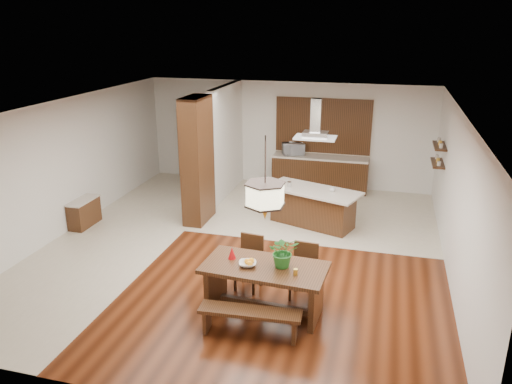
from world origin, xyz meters
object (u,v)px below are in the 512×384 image
(dining_table, at_px, (265,278))
(kitchen_island, at_px, (313,207))
(fruit_bowl, at_px, (248,264))
(dining_chair_right, at_px, (303,272))
(island_cup, at_px, (333,189))
(microwave, at_px, (293,149))
(pendant_lantern, at_px, (265,179))
(dining_bench, at_px, (250,323))
(foliage_plant, at_px, (284,251))
(range_hood, at_px, (316,119))
(hallway_console, at_px, (84,213))
(dining_chair_left, at_px, (248,264))

(dining_table, xyz_separation_m, kitchen_island, (0.18, 3.78, -0.15))
(fruit_bowl, height_order, kitchen_island, fruit_bowl)
(fruit_bowl, bearing_deg, dining_chair_right, 39.00)
(island_cup, height_order, microwave, microwave)
(pendant_lantern, bearing_deg, dining_bench, -93.53)
(pendant_lantern, relative_size, kitchen_island, 0.57)
(foliage_plant, bearing_deg, kitchen_island, 91.64)
(dining_bench, distance_m, range_hood, 5.02)
(dining_chair_right, distance_m, pendant_lantern, 1.93)
(kitchen_island, bearing_deg, dining_bench, -73.65)
(hallway_console, relative_size, dining_chair_right, 0.93)
(dining_bench, xyz_separation_m, pendant_lantern, (0.04, 0.70, 2.03))
(hallway_console, relative_size, microwave, 1.54)
(hallway_console, distance_m, kitchen_island, 5.21)
(pendant_lantern, xyz_separation_m, fruit_bowl, (-0.26, -0.07, -1.40))
(dining_chair_left, bearing_deg, pendant_lantern, -47.39)
(dining_chair_right, distance_m, kitchen_island, 3.23)
(dining_chair_left, distance_m, dining_chair_right, 0.97)
(dining_bench, distance_m, microwave, 7.17)
(dining_table, distance_m, fruit_bowl, 0.36)
(dining_chair_left, height_order, microwave, microwave)
(fruit_bowl, bearing_deg, dining_chair_left, 105.39)
(hallway_console, height_order, dining_chair_right, dining_chair_right)
(foliage_plant, distance_m, kitchen_island, 3.78)
(hallway_console, relative_size, kitchen_island, 0.38)
(fruit_bowl, height_order, range_hood, range_hood)
(foliage_plant, height_order, fruit_bowl, foliage_plant)
(dining_chair_right, xyz_separation_m, kitchen_island, (-0.34, 3.22, -0.03))
(foliage_plant, bearing_deg, pendant_lantern, -168.84)
(range_hood, relative_size, microwave, 1.57)
(hallway_console, distance_m, range_hood, 5.64)
(kitchen_island, height_order, island_cup, island_cup)
(dining_bench, bearing_deg, dining_chair_right, 65.92)
(dining_bench, distance_m, foliage_plant, 1.19)
(foliage_plant, relative_size, island_cup, 4.15)
(dining_chair_left, xyz_separation_m, dining_chair_right, (0.97, -0.06, -0.01))
(kitchen_island, bearing_deg, range_hood, 109.21)
(range_hood, height_order, island_cup, range_hood)
(dining_chair_left, relative_size, microwave, 1.68)
(dining_table, bearing_deg, hallway_console, 153.82)
(dining_chair_left, distance_m, kitchen_island, 3.22)
(hallway_console, height_order, dining_table, dining_table)
(fruit_bowl, xyz_separation_m, kitchen_island, (0.44, 3.85, -0.40))
(pendant_lantern, height_order, kitchen_island, pendant_lantern)
(hallway_console, distance_m, dining_bench, 5.70)
(kitchen_island, bearing_deg, microwave, 129.67)
(fruit_bowl, relative_size, range_hood, 0.30)
(dining_bench, relative_size, foliage_plant, 2.94)
(dining_chair_right, bearing_deg, fruit_bowl, -136.44)
(dining_chair_left, bearing_deg, island_cup, 77.75)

